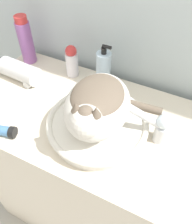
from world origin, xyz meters
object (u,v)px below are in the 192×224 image
cat (97,105)px  mouthwash_bottle (26,41)px  faucet (158,125)px  soap_pump_bottle (103,69)px  hair_dryer (20,71)px  deodorant_stick (72,61)px

cat → mouthwash_bottle: (-0.46, 0.24, -0.03)m
faucet → mouthwash_bottle: bearing=-30.6°
faucet → mouthwash_bottle: mouthwash_bottle is taller
cat → soap_pump_bottle: cat is taller
cat → hair_dryer: cat is taller
mouthwash_bottle → hair_dryer: (0.05, -0.12, -0.06)m
cat → hair_dryer: bearing=-115.1°
deodorant_stick → soap_pump_bottle: soap_pump_bottle is taller
cat → mouthwash_bottle: 0.52m
soap_pump_bottle → faucet: bearing=-33.1°
faucet → hair_dryer: 0.60m
faucet → soap_pump_bottle: 0.33m
soap_pump_bottle → mouthwash_bottle: bearing=-180.0°
hair_dryer → mouthwash_bottle: bearing=-64.9°
deodorant_stick → mouthwash_bottle: bearing=-180.0°
cat → faucet: size_ratio=2.09×
deodorant_stick → hair_dryer: deodorant_stick is taller
faucet → mouthwash_bottle: 0.67m
deodorant_stick → mouthwash_bottle: mouthwash_bottle is taller
cat → hair_dryer: (-0.41, 0.11, -0.09)m
cat → soap_pump_bottle: size_ratio=1.66×
deodorant_stick → soap_pump_bottle: bearing=0.0°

